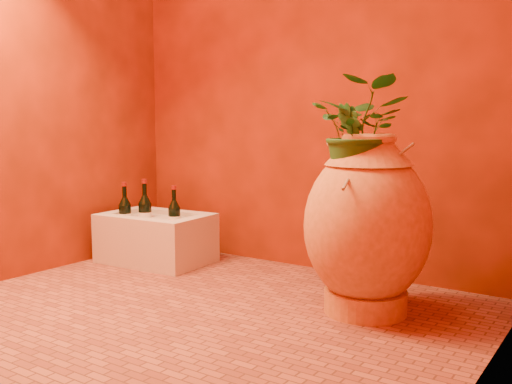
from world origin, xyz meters
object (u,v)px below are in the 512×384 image
Objects in this scene: wine_bottle_a at (125,216)px; wine_bottle_b at (174,218)px; amphora at (367,225)px; stone_basin at (156,239)px; wall_tap at (354,156)px; wine_bottle_c at (145,215)px.

wine_bottle_b is (0.31, 0.12, -0.00)m from wine_bottle_a.
amphora is at bearing -8.67° from wine_bottle_b.
wine_bottle_a is at bearing -156.58° from stone_basin.
wall_tap reaches higher than stone_basin.
wine_bottle_a reaches higher than stone_basin.
amphora is 1.69m from wine_bottle_a.
amphora is 1.20× the size of stone_basin.
wine_bottle_b is at bearing -164.17° from wall_tap.
wine_bottle_a is 1.99× the size of wall_tap.
stone_basin is at bearing 23.42° from wine_bottle_a.
wine_bottle_b reaches higher than stone_basin.
wine_bottle_c is at bearing -167.34° from wine_bottle_b.
wine_bottle_b is at bearing 12.66° from wine_bottle_c.
wall_tap is (1.07, 0.30, 0.41)m from wine_bottle_b.
wine_bottle_a is 1.04× the size of wine_bottle_b.
wall_tap is at bearing 120.80° from amphora.
wine_bottle_b is 1.92× the size of wall_tap.
amphora is 2.48× the size of wine_bottle_a.
wine_bottle_a is (-0.19, -0.08, 0.14)m from stone_basin.
wine_bottle_b is at bearing 21.25° from wine_bottle_a.
amphora is at bearing -5.88° from wine_bottle_c.
wine_bottle_b is at bearing 17.78° from stone_basin.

